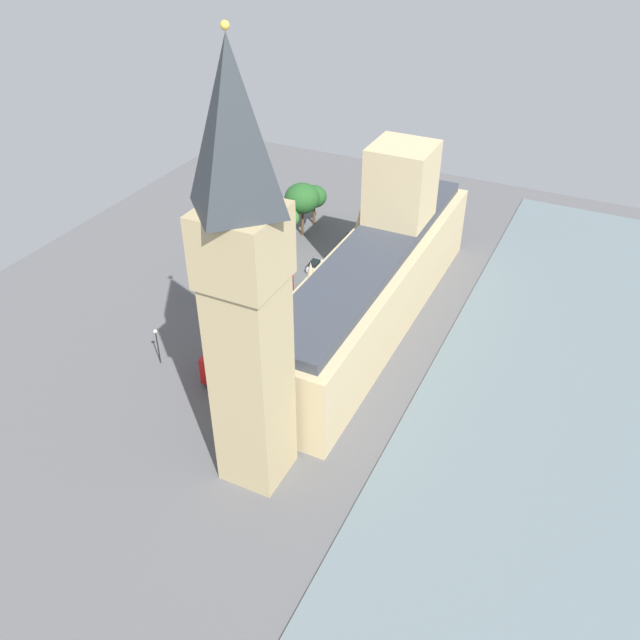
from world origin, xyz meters
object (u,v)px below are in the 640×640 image
Objects in this scene: double_decker_bus_opposite_hall at (225,353)px; pedestrian_midblock at (372,248)px; clock_tower at (245,286)px; double_decker_bus_far_end at (272,293)px; plane_tree_trailing at (229,258)px; plane_tree_kerbside at (314,197)px; street_lamp_slot_11 at (157,340)px; car_silver_corner at (315,265)px; street_lamp_slot_10 at (278,236)px; plane_tree_by_river_gate at (288,218)px; parliament_building at (376,275)px; car_blue_under_trees at (349,240)px; pedestrian_near_tower at (369,247)px; plane_tree_leading at (302,198)px.

double_decker_bus_opposite_hall is 6.99× the size of pedestrian_midblock.
clock_tower reaches higher than double_decker_bus_opposite_hall.
plane_tree_trailing reaches higher than double_decker_bus_far_end.
plane_tree_kerbside is at bearing -94.28° from plane_tree_trailing.
street_lamp_slot_11 reaches higher than double_decker_bus_far_end.
street_lamp_slot_10 is at bearing 163.51° from car_silver_corner.
plane_tree_by_river_gate is 0.93× the size of plane_tree_trailing.
plane_tree_trailing is at bearing 6.07° from parliament_building.
car_silver_corner is 12.89m from pedestrian_midblock.
plane_tree_trailing is at bearing 57.43° from car_blue_under_trees.
street_lamp_slot_11 is (0.05, 36.76, 0.34)m from street_lamp_slot_10.
double_decker_bus_far_end is 26.01m from pedestrian_near_tower.
plane_tree_by_river_gate reaches higher than car_blue_under_trees.
plane_tree_kerbside reaches higher than double_decker_bus_far_end.
street_lamp_slot_10 is at bearing -90.08° from street_lamp_slot_11.
parliament_building is 14.25× the size of car_silver_corner.
car_silver_corner is 15.60m from plane_tree_leading.
pedestrian_near_tower is 0.50m from pedestrian_midblock.
street_lamp_slot_11 is (15.59, 45.78, 3.63)m from pedestrian_midblock.
plane_tree_kerbside is 51.43m from street_lamp_slot_11.
clock_tower is 6.23× the size of plane_tree_kerbside.
plane_tree_by_river_gate is (24.59, -15.91, -2.42)m from parliament_building.
plane_tree_leading is (14.59, -0.33, 7.19)m from pedestrian_near_tower.
parliament_building is 41.68m from clock_tower.
plane_tree_by_river_gate is at bearing -94.58° from plane_tree_trailing.
plane_tree_by_river_gate is at bearing -72.70° from pedestrian_near_tower.
clock_tower is at bearing 116.23° from street_lamp_slot_10.
plane_tree_by_river_gate is at bearing 99.94° from double_decker_bus_opposite_hall.
double_decker_bus_far_end reaches higher than pedestrian_near_tower.
car_silver_corner is at bearing 85.73° from double_decker_bus_far_end.
plane_tree_leading is at bearing 91.01° from plane_tree_kerbside.
clock_tower is 6.40× the size of plane_tree_trailing.
pedestrian_near_tower is 29.00m from plane_tree_trailing.
plane_tree_leading is (8.97, -42.59, 5.30)m from double_decker_bus_opposite_hall.
parliament_building is 26.22m from car_blue_under_trees.
double_decker_bus_opposite_hall is 1.41× the size of plane_tree_by_river_gate.
plane_tree_leading is (8.26, -11.21, 7.05)m from car_silver_corner.
car_blue_under_trees is 12.33m from plane_tree_kerbside.
car_silver_corner is 0.57× the size of plane_tree_by_river_gate.
street_lamp_slot_11 is (7.75, 20.84, 1.68)m from double_decker_bus_far_end.
pedestrian_near_tower is (9.26, -20.25, -7.25)m from parliament_building.
double_decker_bus_opposite_hall is 42.67m from pedestrian_near_tower.
double_decker_bus_opposite_hall is 39.25m from plane_tree_by_river_gate.
clock_tower is 62.07m from plane_tree_by_river_gate.
plane_tree_kerbside reaches higher than plane_tree_trailing.
pedestrian_near_tower is 1.09× the size of pedestrian_midblock.
pedestrian_near_tower is 0.27× the size of street_lamp_slot_11.
street_lamp_slot_10 is (-1.78, -14.06, -2.05)m from plane_tree_trailing.
plane_tree_leading is (15.07, -0.27, 7.25)m from pedestrian_midblock.
street_lamp_slot_11 is (0.42, 51.40, -1.78)m from plane_tree_kerbside.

